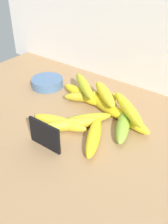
% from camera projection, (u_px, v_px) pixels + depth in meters
% --- Properties ---
extents(counter_top, '(1.10, 0.76, 0.03)m').
position_uv_depth(counter_top, '(59.00, 127.00, 0.88)').
color(counter_top, '#A37C53').
rests_on(counter_top, ground).
extents(chalkboard_sign, '(0.11, 0.02, 0.08)m').
position_uv_depth(chalkboard_sign, '(45.00, 136.00, 0.75)').
color(chalkboard_sign, black).
rests_on(chalkboard_sign, counter_top).
extents(fruit_bowl, '(0.13, 0.13, 0.03)m').
position_uv_depth(fruit_bowl, '(47.00, 82.00, 1.07)').
color(fruit_bowl, '#4B6C97').
rests_on(fruit_bowl, counter_top).
extents(banana_0, '(0.12, 0.18, 0.04)m').
position_uv_depth(banana_0, '(94.00, 136.00, 0.78)').
color(banana_0, yellow).
rests_on(banana_0, counter_top).
extents(banana_1, '(0.19, 0.09, 0.04)m').
position_uv_depth(banana_1, '(128.00, 119.00, 0.85)').
color(banana_1, yellow).
rests_on(banana_1, counter_top).
extents(banana_2, '(0.19, 0.16, 0.04)m').
position_uv_depth(banana_2, '(93.00, 97.00, 0.97)').
color(banana_2, gold).
rests_on(banana_2, counter_top).
extents(banana_3, '(0.11, 0.19, 0.04)m').
position_uv_depth(banana_3, '(123.00, 125.00, 0.82)').
color(banana_3, '#8CBD3A').
rests_on(banana_3, counter_top).
extents(banana_4, '(0.19, 0.08, 0.04)m').
position_uv_depth(banana_4, '(60.00, 123.00, 0.84)').
color(banana_4, yellow).
rests_on(banana_4, counter_top).
extents(banana_5, '(0.19, 0.10, 0.04)m').
position_uv_depth(banana_5, '(104.00, 105.00, 0.92)').
color(banana_5, yellow).
rests_on(banana_5, counter_top).
extents(banana_6, '(0.19, 0.08, 0.04)m').
position_uv_depth(banana_6, '(81.00, 94.00, 0.98)').
color(banana_6, yellow).
rests_on(banana_6, counter_top).
extents(banana_7, '(0.16, 0.18, 0.04)m').
position_uv_depth(banana_7, '(72.00, 124.00, 0.83)').
color(banana_7, gold).
rests_on(banana_7, counter_top).
extents(banana_8, '(0.13, 0.16, 0.03)m').
position_uv_depth(banana_8, '(86.00, 119.00, 0.86)').
color(banana_8, gold).
rests_on(banana_8, counter_top).
extents(banana_9, '(0.16, 0.14, 0.04)m').
position_uv_depth(banana_9, '(105.00, 94.00, 0.91)').
color(banana_9, yellow).
rests_on(banana_9, banana_5).
extents(banana_10, '(0.19, 0.16, 0.04)m').
position_uv_depth(banana_10, '(128.00, 109.00, 0.84)').
color(banana_10, yellow).
rests_on(banana_10, banana_1).
extents(banana_11, '(0.18, 0.15, 0.04)m').
position_uv_depth(banana_11, '(84.00, 86.00, 0.96)').
color(banana_11, gold).
rests_on(banana_11, banana_6).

